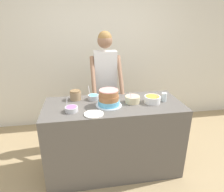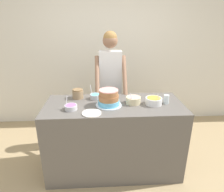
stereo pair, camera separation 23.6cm
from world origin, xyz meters
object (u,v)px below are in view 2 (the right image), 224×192
object	(u,v)px
frosting_bowl_purple	(71,107)
stoneware_jar	(78,94)
frosting_bowl_orange	(154,101)
person_baker	(110,76)
drinking_glass	(166,99)
cake	(109,98)
ceramic_plate	(92,113)
frosting_bowl_pink	(133,100)
frosting_bowl_blue	(95,96)

from	to	relation	value
frosting_bowl_purple	stoneware_jar	bearing A→B (deg)	82.59
frosting_bowl_orange	person_baker	bearing A→B (deg)	125.33
drinking_glass	stoneware_jar	size ratio (longest dim) A/B	0.78
cake	ceramic_plate	world-z (taller)	cake
frosting_bowl_pink	frosting_bowl_purple	xyz separation A→B (m)	(-0.74, -0.13, -0.01)
frosting_bowl_pink	frosting_bowl_purple	size ratio (longest dim) A/B	1.16
frosting_bowl_pink	drinking_glass	xyz separation A→B (m)	(0.40, -0.03, 0.01)
frosting_bowl_blue	drinking_glass	distance (m)	0.90
cake	frosting_bowl_blue	distance (m)	0.29
person_baker	frosting_bowl_pink	size ratio (longest dim) A/B	9.82
cake	ceramic_plate	size ratio (longest dim) A/B	1.46
person_baker	frosting_bowl_purple	distance (m)	0.94
frosting_bowl_purple	frosting_bowl_blue	world-z (taller)	frosting_bowl_blue
frosting_bowl_pink	frosting_bowl_blue	xyz separation A→B (m)	(-0.47, 0.19, -0.01)
frosting_bowl_purple	stoneware_jar	xyz separation A→B (m)	(0.05, 0.35, 0.03)
person_baker	drinking_glass	size ratio (longest dim) A/B	16.00
cake	stoneware_jar	distance (m)	0.47
cake	frosting_bowl_blue	bearing A→B (deg)	125.94
cake	frosting_bowl_purple	size ratio (longest dim) A/B	2.03
frosting_bowl_pink	ceramic_plate	world-z (taller)	frosting_bowl_pink
frosting_bowl_blue	frosting_bowl_purple	bearing A→B (deg)	-130.30
frosting_bowl_purple	ceramic_plate	bearing A→B (deg)	-26.55
ceramic_plate	frosting_bowl_purple	bearing A→B (deg)	153.45
frosting_bowl_orange	drinking_glass	bearing A→B (deg)	5.60
cake	drinking_glass	bearing A→B (deg)	1.33
person_baker	drinking_glass	world-z (taller)	person_baker
frosting_bowl_pink	frosting_bowl_blue	world-z (taller)	frosting_bowl_blue
cake	drinking_glass	size ratio (longest dim) A/B	2.83
cake	frosting_bowl_purple	xyz separation A→B (m)	(-0.44, -0.09, -0.06)
person_baker	cake	distance (m)	0.70
frosting_bowl_blue	stoneware_jar	xyz separation A→B (m)	(-0.23, 0.03, 0.03)
frosting_bowl_blue	drinking_glass	size ratio (longest dim) A/B	1.63
stoneware_jar	cake	bearing A→B (deg)	-33.76
cake	frosting_bowl_purple	bearing A→B (deg)	-168.11
cake	stoneware_jar	world-z (taller)	cake
frosting_bowl_orange	drinking_glass	distance (m)	0.16
frosting_bowl_purple	person_baker	bearing A→B (deg)	57.80
frosting_bowl_pink	stoneware_jar	xyz separation A→B (m)	(-0.69, 0.22, 0.01)
drinking_glass	ceramic_plate	world-z (taller)	drinking_glass
person_baker	frosting_bowl_orange	world-z (taller)	person_baker
ceramic_plate	stoneware_jar	bearing A→B (deg)	112.21
frosting_bowl_purple	frosting_bowl_orange	size ratio (longest dim) A/B	0.78
frosting_bowl_pink	ceramic_plate	distance (m)	0.56
cake	frosting_bowl_pink	size ratio (longest dim) A/B	1.74
frosting_bowl_purple	ceramic_plate	world-z (taller)	frosting_bowl_purple
stoneware_jar	drinking_glass	bearing A→B (deg)	-12.61
frosting_bowl_pink	frosting_bowl_orange	xyz separation A→B (m)	(0.24, -0.04, -0.00)
frosting_bowl_pink	ceramic_plate	xyz separation A→B (m)	(-0.50, -0.25, -0.04)
drinking_glass	frosting_bowl_blue	bearing A→B (deg)	166.31
person_baker	ceramic_plate	distance (m)	0.95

